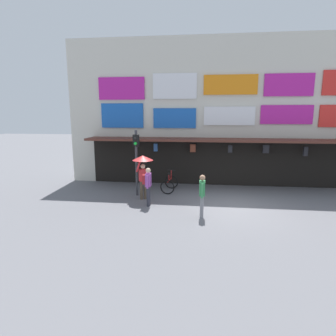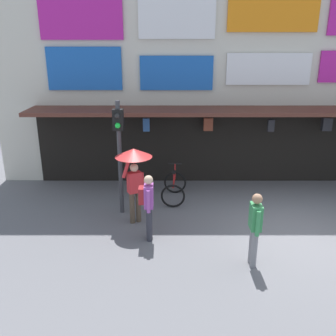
# 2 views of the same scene
# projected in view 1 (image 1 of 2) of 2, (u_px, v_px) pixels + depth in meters

# --- Properties ---
(ground_plane) EXTENTS (80.00, 80.00, 0.00)m
(ground_plane) POSITION_uv_depth(u_px,v_px,m) (234.00, 208.00, 12.00)
(ground_plane) COLOR slate
(shopfront) EXTENTS (18.00, 2.60, 8.00)m
(shopfront) POSITION_uv_depth(u_px,v_px,m) (228.00, 113.00, 15.69)
(shopfront) COLOR beige
(shopfront) RESTS_ON ground
(traffic_light_near) EXTENTS (0.28, 0.33, 3.20)m
(traffic_light_near) POSITION_uv_depth(u_px,v_px,m) (136.00, 152.00, 13.50)
(traffic_light_near) COLOR #38383D
(traffic_light_near) RESTS_ON ground
(bicycle_parked) EXTENTS (0.81, 1.21, 1.05)m
(bicycle_parked) POSITION_uv_depth(u_px,v_px,m) (170.00, 184.00, 14.52)
(bicycle_parked) COLOR black
(bicycle_parked) RESTS_ON ground
(pedestrian_in_red) EXTENTS (0.35, 0.53, 1.68)m
(pedestrian_in_red) POSITION_uv_depth(u_px,v_px,m) (148.00, 184.00, 12.16)
(pedestrian_in_red) COLOR #2D2D38
(pedestrian_in_red) RESTS_ON ground
(pedestrian_with_umbrella) EXTENTS (0.96, 0.96, 2.08)m
(pedestrian_with_umbrella) POSITION_uv_depth(u_px,v_px,m) (143.00, 165.00, 12.96)
(pedestrian_with_umbrella) COLOR brown
(pedestrian_with_umbrella) RESTS_ON ground
(pedestrian_in_black) EXTENTS (0.22, 0.53, 1.68)m
(pedestrian_in_black) POSITION_uv_depth(u_px,v_px,m) (202.00, 193.00, 10.82)
(pedestrian_in_black) COLOR gray
(pedestrian_in_black) RESTS_ON ground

